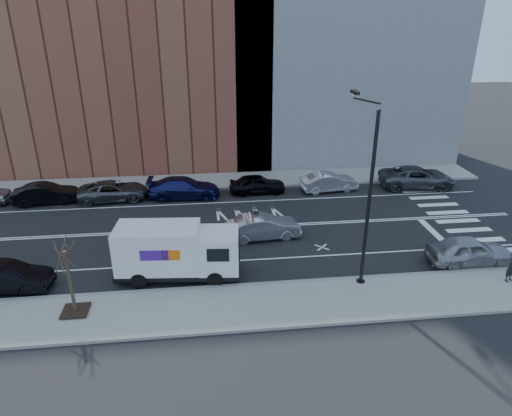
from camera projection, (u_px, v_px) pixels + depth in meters
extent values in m
plane|color=black|center=(219.00, 228.00, 29.62)|extent=(120.00, 120.00, 0.00)
cube|color=gray|center=(227.00, 308.00, 21.57)|extent=(44.00, 3.60, 0.15)
cube|color=gray|center=(215.00, 181.00, 37.61)|extent=(44.00, 3.60, 0.15)
cube|color=gray|center=(225.00, 287.00, 23.21)|extent=(44.00, 0.25, 0.17)
cube|color=gray|center=(216.00, 189.00, 35.96)|extent=(44.00, 0.25, 0.17)
cube|color=brown|center=(113.00, 36.00, 38.61)|extent=(26.00, 10.00, 22.00)
cube|color=slate|center=(344.00, 11.00, 39.91)|extent=(20.00, 10.00, 26.00)
cylinder|color=black|center=(369.00, 204.00, 21.82)|extent=(0.18, 0.18, 9.00)
cylinder|color=black|center=(360.00, 282.00, 23.57)|extent=(0.44, 0.44, 0.20)
sphere|color=black|center=(379.00, 111.00, 20.05)|extent=(0.20, 0.20, 0.20)
cylinder|color=black|center=(366.00, 100.00, 21.53)|extent=(0.11, 3.49, 0.48)
cube|color=black|center=(355.00, 92.00, 23.04)|extent=(0.25, 0.80, 0.18)
cube|color=#FFF2CC|center=(355.00, 94.00, 23.08)|extent=(0.18, 0.55, 0.03)
cube|color=black|center=(75.00, 310.00, 21.14)|extent=(1.20, 1.20, 0.04)
cylinder|color=#382B1E|center=(70.00, 283.00, 20.53)|extent=(0.16, 0.16, 3.20)
cylinder|color=#382B1E|center=(71.00, 255.00, 20.00)|extent=(0.06, 0.80, 1.44)
cylinder|color=#382B1E|center=(68.00, 253.00, 20.20)|extent=(0.81, 0.31, 1.19)
cylinder|color=#382B1E|center=(61.00, 254.00, 20.09)|extent=(0.58, 0.76, 1.50)
cylinder|color=#382B1E|center=(59.00, 257.00, 19.82)|extent=(0.47, 0.61, 1.37)
cylinder|color=#382B1E|center=(65.00, 258.00, 19.77)|extent=(0.72, 0.29, 1.13)
cube|color=black|center=(178.00, 269.00, 24.08)|extent=(6.44, 2.65, 0.30)
cube|color=silver|center=(219.00, 250.00, 23.70)|extent=(2.20, 2.34, 2.03)
cube|color=black|center=(239.00, 244.00, 23.60)|extent=(0.22, 1.87, 0.96)
cube|color=black|center=(218.00, 255.00, 22.56)|extent=(1.11, 0.14, 0.71)
cube|color=black|center=(220.00, 235.00, 24.59)|extent=(1.11, 0.14, 0.71)
cube|color=black|center=(239.00, 266.00, 24.13)|extent=(0.32, 2.03, 0.35)
cube|color=silver|center=(158.00, 247.00, 23.53)|extent=(4.43, 2.58, 2.33)
cube|color=#47198C|center=(154.00, 256.00, 22.43)|extent=(1.41, 0.14, 0.56)
cube|color=orange|center=(171.00, 255.00, 22.45)|extent=(0.91, 0.10, 0.56)
cube|color=#47198C|center=(161.00, 235.00, 24.51)|extent=(1.41, 0.14, 0.56)
cube|color=orange|center=(177.00, 235.00, 24.53)|extent=(0.91, 0.10, 0.56)
cylinder|color=black|center=(215.00, 279.00, 23.22)|extent=(0.87, 0.36, 0.85)
cylinder|color=black|center=(217.00, 259.00, 25.08)|extent=(0.87, 0.36, 0.85)
cylinder|color=black|center=(139.00, 281.00, 23.12)|extent=(0.87, 0.36, 0.85)
cylinder|color=black|center=(147.00, 260.00, 24.97)|extent=(0.87, 0.36, 0.85)
imported|color=black|center=(46.00, 194.00, 33.22)|extent=(4.66, 2.08, 1.49)
imported|color=#4D5054|center=(113.00, 191.00, 33.82)|extent=(5.28, 2.77, 1.42)
imported|color=navy|center=(184.00, 188.00, 34.24)|extent=(5.42, 2.39, 1.55)
imported|color=black|center=(257.00, 184.00, 35.09)|extent=(4.33, 1.87, 1.46)
imported|color=silver|center=(329.00, 182.00, 35.52)|extent=(4.60, 2.08, 1.46)
imported|color=#484B4F|center=(417.00, 177.00, 36.28)|extent=(6.12, 3.31, 1.63)
imported|color=#9C9CA0|center=(263.00, 227.00, 28.10)|extent=(4.73, 2.06, 1.51)
imported|color=black|center=(6.00, 278.00, 22.79)|extent=(4.54, 1.84, 1.46)
imported|color=#99999D|center=(469.00, 251.00, 25.23)|extent=(4.66, 1.88, 1.59)
imported|color=black|center=(512.00, 267.00, 23.29)|extent=(0.71, 0.61, 1.65)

